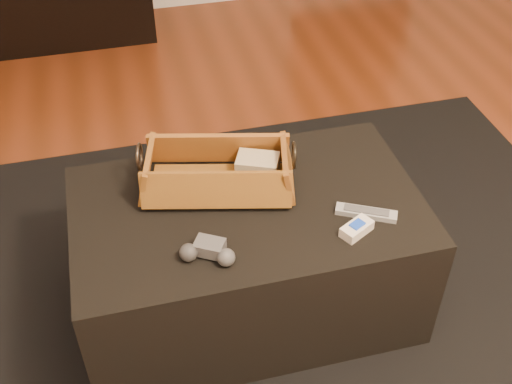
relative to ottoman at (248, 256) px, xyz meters
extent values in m
cube|color=black|center=(0.00, -0.05, -0.22)|extent=(2.60, 2.00, 0.01)
cube|color=black|center=(0.00, 0.00, 0.00)|extent=(1.00, 0.60, 0.42)
cube|color=black|center=(-0.09, 0.09, 0.24)|extent=(0.24, 0.08, 0.02)
cube|color=tan|center=(0.06, 0.10, 0.26)|extent=(0.14, 0.12, 0.07)
cube|color=#A26B24|center=(-0.06, 0.10, 0.22)|extent=(0.42, 0.26, 0.02)
cube|color=#8E5A20|center=(-0.04, 0.19, 0.28)|extent=(0.42, 0.14, 0.11)
cube|color=olive|center=(-0.09, 0.00, 0.28)|extent=(0.42, 0.14, 0.11)
cube|color=brown|center=(0.13, 0.05, 0.28)|extent=(0.09, 0.21, 0.11)
cube|color=#965421|center=(-0.26, 0.15, 0.28)|extent=(0.09, 0.21, 0.11)
torus|color=black|center=(0.15, 0.05, 0.32)|extent=(0.03, 0.08, 0.08)
torus|color=#342B22|center=(-0.28, 0.15, 0.32)|extent=(0.03, 0.08, 0.08)
cube|color=#424245|center=(-0.14, -0.16, 0.24)|extent=(0.09, 0.09, 0.04)
sphere|color=#2E2E30|center=(-0.20, -0.17, 0.23)|extent=(0.06, 0.06, 0.05)
sphere|color=#3D3D40|center=(-0.11, -0.21, 0.23)|extent=(0.06, 0.06, 0.05)
cube|color=#9EA0A5|center=(0.31, -0.12, 0.22)|extent=(0.17, 0.11, 0.02)
cube|color=#444347|center=(0.31, -0.12, 0.23)|extent=(0.12, 0.08, 0.00)
cube|color=silver|center=(0.26, -0.18, 0.22)|extent=(0.10, 0.09, 0.03)
cube|color=blue|center=(0.26, -0.18, 0.24)|extent=(0.05, 0.04, 0.01)
camera|label=1|loc=(-0.31, -1.32, 1.43)|focal=45.00mm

